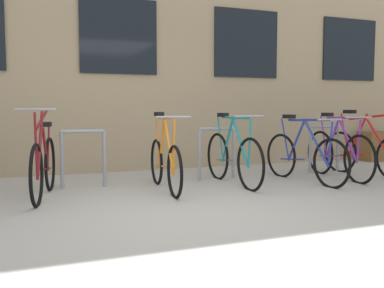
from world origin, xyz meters
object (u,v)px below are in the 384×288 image
bicycle_orange (165,162)px  bicycle_red (366,152)px  bicycle_maroon (44,166)px  bicycle_blue (304,156)px  planter_box (377,146)px  bicycle_teal (233,157)px  bicycle_purple (338,153)px

bicycle_orange → bicycle_red: (3.38, -0.02, 0.01)m
bicycle_maroon → bicycle_blue: bicycle_maroon is taller
bicycle_orange → planter_box: (5.09, 1.50, -0.08)m
bicycle_maroon → planter_box: bicycle_maroon is taller
bicycle_teal → bicycle_purple: bearing=-3.2°
bicycle_maroon → bicycle_teal: (2.57, -0.01, 0.00)m
bicycle_purple → planter_box: bicycle_purple is taller
bicycle_teal → bicycle_red: (2.34, -0.09, -0.00)m
bicycle_orange → bicycle_red: size_ratio=0.94×
bicycle_maroon → bicycle_purple: size_ratio=0.96×
bicycle_blue → planter_box: bicycle_blue is taller
bicycle_maroon → bicycle_orange: 1.53m
bicycle_red → planter_box: 2.29m
planter_box → bicycle_purple: bearing=-145.9°
bicycle_maroon → bicycle_orange: bicycle_maroon is taller
bicycle_maroon → bicycle_red: bearing=-1.2°
bicycle_orange → bicycle_purple: size_ratio=0.97×
bicycle_blue → bicycle_purple: 0.71m
bicycle_maroon → bicycle_orange: size_ratio=1.00×
bicycle_orange → bicycle_teal: 1.04m
bicycle_purple → bicycle_teal: bearing=176.8°
bicycle_orange → bicycle_teal: bearing=3.8°
bicycle_teal → planter_box: 4.29m
bicycle_teal → bicycle_red: bicycle_red is taller
bicycle_orange → bicycle_blue: bearing=-3.4°
bicycle_purple → bicycle_blue: bearing=-172.4°
bicycle_teal → bicycle_blue: (1.08, -0.19, -0.01)m
bicycle_maroon → bicycle_teal: size_ratio=0.95×
bicycle_maroon → planter_box: size_ratio=2.39×
bicycle_red → planter_box: size_ratio=2.54×
bicycle_maroon → bicycle_red: 4.90m
bicycle_teal → bicycle_blue: bearing=-10.2°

